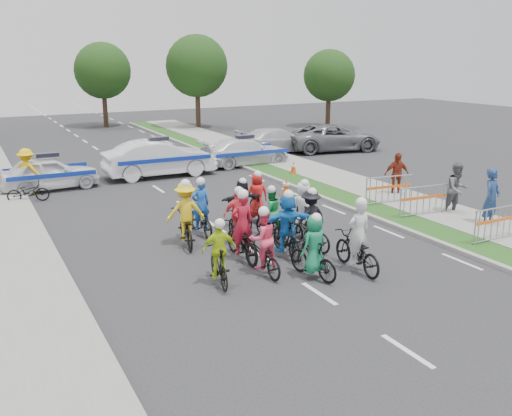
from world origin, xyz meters
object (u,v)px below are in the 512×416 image
rider_2 (262,249)px  police_car_2 (245,152)px  rider_1 (314,253)px  rider_9 (238,222)px  barrier_0 (498,225)px  rider_0 (357,247)px  police_car_1 (159,158)px  rider_10 (186,220)px  rider_13 (257,202)px  rider_5 (287,228)px  rider_8 (270,220)px  cone_0 (286,187)px  spectator_0 (491,198)px  tree_1 (197,66)px  spectator_1 (457,189)px  marshal_hiviz (27,171)px  cone_1 (294,168)px  barrier_2 (389,191)px  parked_bike (28,192)px  tree_4 (102,71)px  rider_4 (310,225)px  civilian_sedan (277,140)px  rider_11 (242,206)px  tree_2 (329,76)px  rider_7 (302,215)px  rider_3 (219,259)px  barrier_1 (424,202)px  civilian_suv (334,138)px  rider_12 (200,216)px  rider_6 (242,236)px  police_car_0 (49,173)px

rider_2 → police_car_2: rider_2 is taller
rider_2 → rider_1: bearing=138.0°
rider_9 → barrier_0: bearing=160.2°
rider_0 → police_car_1: 13.68m
rider_10 → police_car_1: rider_10 is taller
rider_13 → rider_5: bearing=87.6°
rider_8 → cone_0: size_ratio=2.44×
rider_8 → spectator_0: (6.96, -2.07, 0.32)m
tree_1 → spectator_1: bearing=-92.3°
marshal_hiviz → cone_0: marshal_hiviz is taller
cone_1 → barrier_2: bearing=-87.1°
rider_9 → parked_bike: bearing=-51.8°
spectator_0 → tree_1: (1.14, 28.04, 3.57)m
cone_0 → tree_4: 25.68m
rider_4 → marshal_hiviz: size_ratio=1.01×
police_car_1 → cone_0: (3.28, -5.82, -0.48)m
rider_2 → civilian_sedan: 18.47m
police_car_2 → rider_11: bearing=151.9°
spectator_1 → tree_4: 31.09m
barrier_0 → civilian_sedan: bearing=82.8°
rider_11 → tree_2: (17.28, 20.43, 3.13)m
rider_8 → spectator_0: spectator_0 is taller
marshal_hiviz → barrier_0: bearing=167.2°
rider_7 → parked_bike: bearing=-39.4°
rider_4 → rider_5: rider_5 is taller
cone_1 → rider_3: bearing=-129.0°
police_car_1 → rider_1: bearing=178.4°
rider_3 → rider_7: (3.74, 2.22, 0.06)m
rider_0 → barrier_2: size_ratio=0.99×
rider_13 → marshal_hiviz: 9.94m
barrier_2 → rider_9: bearing=-168.3°
marshal_hiviz → police_car_2: bearing=-136.4°
parked_bike → police_car_2: bearing=-67.0°
rider_8 → spectator_0: bearing=162.2°
rider_5 → barrier_1: (6.08, 1.15, -0.24)m
rider_4 → police_car_1: bearing=-93.6°
spectator_0 → rider_9: bearing=150.4°
rider_4 → cone_0: 6.38m
civilian_suv → marshal_hiviz: bearing=110.6°
rider_12 → marshal_hiviz: 9.13m
rider_3 → cone_0: rider_3 is taller
tree_2 → parked_bike: bearing=-149.2°
rider_10 → barrier_0: rider_10 is taller
tree_4 → rider_9: bearing=-96.0°
rider_6 → spectator_1: bearing=-174.3°
rider_3 → marshal_hiviz: bearing=-66.1°
marshal_hiviz → tree_4: (7.84, 20.34, 3.27)m
rider_2 → tree_2: 30.73m
tree_2 → barrier_0: bearing=-114.0°
police_car_0 → rider_5: bearing=-162.5°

